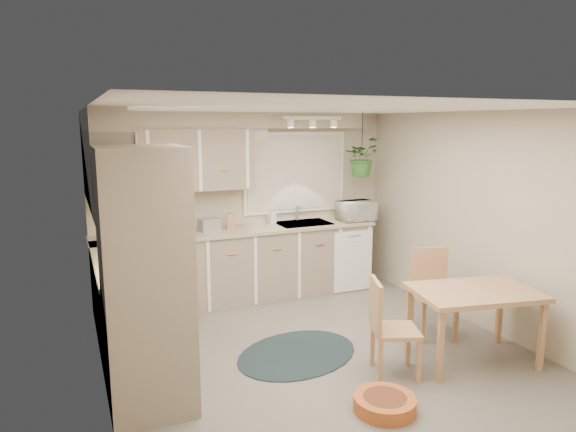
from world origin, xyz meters
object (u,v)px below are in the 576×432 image
(dining_table, at_px, (473,326))
(chair_back, at_px, (434,294))
(pet_bed, at_px, (385,404))
(chair_left, at_px, (396,328))
(braided_rug, at_px, (297,354))
(microwave, at_px, (356,209))

(dining_table, bearing_deg, chair_back, 84.42)
(pet_bed, bearing_deg, chair_left, 48.25)
(dining_table, relative_size, braided_rug, 0.87)
(dining_table, relative_size, microwave, 2.33)
(chair_left, relative_size, microwave, 1.83)
(dining_table, xyz_separation_m, braided_rug, (-1.48, 0.80, -0.35))
(pet_bed, bearing_deg, dining_table, 17.78)
(pet_bed, bearing_deg, chair_back, 38.30)
(chair_back, bearing_deg, dining_table, 102.51)
(chair_left, distance_m, chair_back, 1.06)
(chair_left, bearing_deg, microwave, 178.42)
(braided_rug, bearing_deg, microwave, 45.31)
(microwave, bearing_deg, braided_rug, -136.52)
(braided_rug, xyz_separation_m, microwave, (1.65, 1.67, 1.10))
(dining_table, distance_m, pet_bed, 1.36)
(chair_left, bearing_deg, chair_back, 143.48)
(dining_table, relative_size, pet_bed, 2.27)
(dining_table, height_order, pet_bed, dining_table)
(chair_back, bearing_deg, chair_left, 50.37)
(chair_left, distance_m, microwave, 2.68)
(pet_bed, height_order, microwave, microwave)
(chair_left, xyz_separation_m, braided_rug, (-0.65, 0.72, -0.44))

